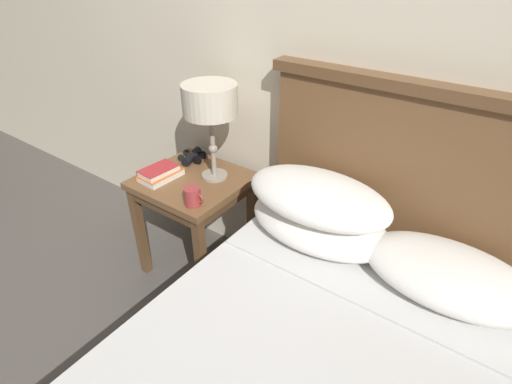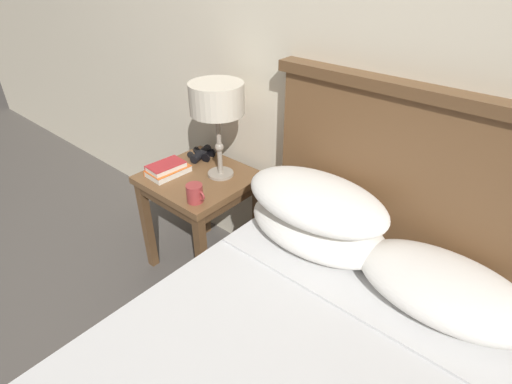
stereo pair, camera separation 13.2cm
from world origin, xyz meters
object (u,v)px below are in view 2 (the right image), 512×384
book_on_nightstand (168,171)px  table_lamp (217,102)px  binoculars_pair (201,154)px  nightstand (200,190)px  book_stacked_on_top (166,166)px  coffee_mug (195,193)px

book_on_nightstand → table_lamp: bearing=38.2°
book_on_nightstand → binoculars_pair: bearing=90.8°
nightstand → book_on_nightstand: bearing=-146.0°
table_lamp → binoculars_pair: bearing=163.1°
book_stacked_on_top → coffee_mug: size_ratio=1.84×
book_on_nightstand → coffee_mug: (0.30, -0.08, 0.03)m
book_on_nightstand → coffee_mug: 0.31m
book_on_nightstand → book_stacked_on_top: bearing=-118.3°
nightstand → coffee_mug: (0.17, -0.17, 0.13)m
nightstand → binoculars_pair: 0.23m
nightstand → table_lamp: table_lamp is taller
book_on_nightstand → binoculars_pair: (-0.00, 0.23, 0.01)m
table_lamp → book_on_nightstand: bearing=-141.8°
coffee_mug → book_stacked_on_top: bearing=166.1°
table_lamp → book_stacked_on_top: (-0.21, -0.17, -0.34)m
book_on_nightstand → binoculars_pair: binoculars_pair is taller
nightstand → coffee_mug: size_ratio=5.62×
table_lamp → book_on_nightstand: 0.45m
book_stacked_on_top → binoculars_pair: bearing=90.0°
nightstand → book_stacked_on_top: book_stacked_on_top is taller
nightstand → binoculars_pair: size_ratio=3.51×
nightstand → book_stacked_on_top: (-0.13, -0.09, 0.13)m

